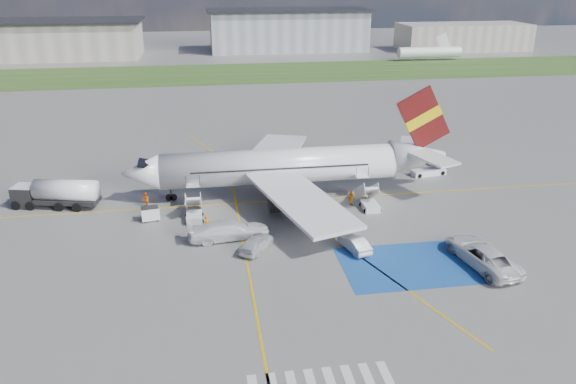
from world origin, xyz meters
The scene contains 22 objects.
ground centered at (0.00, 0.00, 0.00)m, with size 400.00×400.00×0.00m, color #60605E.
grass_strip centered at (0.00, 95.00, 0.01)m, with size 400.00×30.00×0.01m, color #2D4C1E.
taxiway_line_main centered at (0.00, 12.00, 0.01)m, with size 120.00×0.20×0.01m, color gold.
taxiway_line_cross centered at (-5.00, -10.00, 0.01)m, with size 0.20×60.00×0.01m, color gold.
taxiway_line_diag centered at (0.00, 12.00, 0.01)m, with size 0.20×60.00×0.01m, color gold.
staging_box centered at (10.00, -4.00, 0.01)m, with size 14.00×8.00×0.01m, color #194A98.
terminal_west centered at (-55.00, 130.00, 5.00)m, with size 60.00×22.00×10.00m, color gray.
terminal_centre centered at (20.00, 135.00, 6.00)m, with size 48.00×18.00×12.00m, color gray.
terminal_east centered at (75.00, 128.00, 4.00)m, with size 40.00×16.00×8.00m, color gray.
airliner centered at (1.51, 14.00, 3.39)m, with size 36.81×32.95×11.92m.
airstairs_fwd centered at (-9.50, 8.70, 0.62)m, with size 1.90×5.20×3.60m.
airstairs_aft centered at (9.00, 8.70, 0.62)m, with size 1.90×5.20×3.60m.
fuel_tanker centered at (-23.98, 14.11, 1.30)m, with size 9.36×4.43×3.10m.
gpu_cart centered at (-13.88, 8.97, 0.67)m, with size 1.95×1.43×1.48m.
belt_loader centered at (19.33, 17.64, 0.35)m, with size 4.82×2.37×1.40m.
car_silver_a centered at (-3.93, 0.79, 0.74)m, with size 1.74×4.33×1.47m, color #B7BABE.
car_silver_b centered at (4.88, -0.55, 0.67)m, with size 1.41×4.04×1.33m, color #AAACB1.
van_white_a centered at (15.07, -4.78, 1.20)m, with size 2.96×6.42×2.41m, color silver.
van_white_b centered at (-6.21, 3.58, 1.14)m, with size 2.37×5.83×2.28m, color silver.
crew_fwd centered at (-8.27, 5.35, 0.85)m, with size 0.62×0.41×1.71m, color orange.
crew_nose centered at (-14.62, 12.68, 0.80)m, with size 0.78×0.61×1.61m, color orange.
crew_aft centered at (7.34, 9.86, 0.81)m, with size 0.95×0.40×1.62m, color orange.
Camera 1 is at (-8.12, -44.59, 23.77)m, focal length 35.00 mm.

